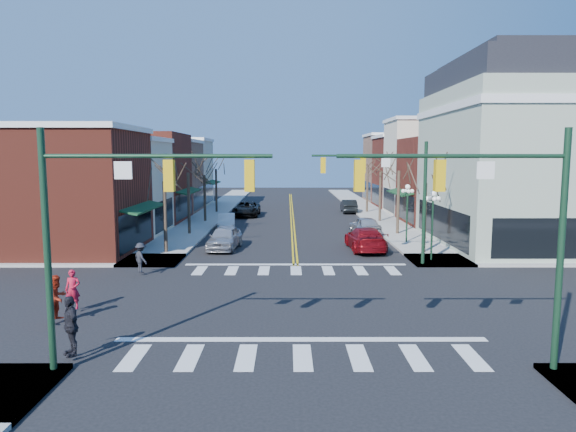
{
  "coord_description": "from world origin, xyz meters",
  "views": [
    {
      "loc": [
        -0.48,
        -21.93,
        6.43
      ],
      "look_at": [
        -0.45,
        8.54,
        2.8
      ],
      "focal_mm": 32.0,
      "sensor_mm": 36.0,
      "label": 1
    }
  ],
  "objects_px": {
    "lamppost_midblock": "(407,203)",
    "car_right_far": "(349,206)",
    "car_left_near": "(224,238)",
    "pedestrian_dark_b": "(141,258)",
    "car_right_mid": "(365,226)",
    "pedestrian_red_a": "(73,289)",
    "car_left_far": "(247,209)",
    "pedestrian_red_b": "(57,298)",
    "pedestrian_dark_a": "(71,326)",
    "car_right_near": "(365,239)",
    "lamppost_corner": "(433,213)",
    "victorian_corner": "(528,152)",
    "car_left_mid": "(226,221)"
  },
  "relations": [
    {
      "from": "lamppost_corner",
      "to": "car_left_mid",
      "type": "distance_m",
      "value": 19.88
    },
    {
      "from": "victorian_corner",
      "to": "lamppost_corner",
      "type": "relative_size",
      "value": 3.29
    },
    {
      "from": "car_left_near",
      "to": "pedestrian_red_a",
      "type": "height_order",
      "value": "pedestrian_red_a"
    },
    {
      "from": "pedestrian_red_a",
      "to": "pedestrian_dark_a",
      "type": "bearing_deg",
      "value": -74.76
    },
    {
      "from": "lamppost_midblock",
      "to": "pedestrian_dark_b",
      "type": "height_order",
      "value": "lamppost_midblock"
    },
    {
      "from": "pedestrian_red_b",
      "to": "car_right_mid",
      "type": "bearing_deg",
      "value": -15.56
    },
    {
      "from": "lamppost_midblock",
      "to": "pedestrian_dark_a",
      "type": "distance_m",
      "value": 26.45
    },
    {
      "from": "victorian_corner",
      "to": "pedestrian_red_b",
      "type": "bearing_deg",
      "value": -145.96
    },
    {
      "from": "car_right_far",
      "to": "pedestrian_red_b",
      "type": "height_order",
      "value": "pedestrian_red_b"
    },
    {
      "from": "car_right_near",
      "to": "pedestrian_red_a",
      "type": "height_order",
      "value": "pedestrian_red_a"
    },
    {
      "from": "car_left_far",
      "to": "pedestrian_red_b",
      "type": "height_order",
      "value": "pedestrian_red_b"
    },
    {
      "from": "car_right_mid",
      "to": "pedestrian_dark_b",
      "type": "xyz_separation_m",
      "value": [
        -14.15,
        -14.1,
        0.21
      ]
    },
    {
      "from": "car_left_far",
      "to": "pedestrian_red_a",
      "type": "bearing_deg",
      "value": -96.29
    },
    {
      "from": "car_right_near",
      "to": "car_right_far",
      "type": "bearing_deg",
      "value": -96.34
    },
    {
      "from": "pedestrian_red_a",
      "to": "pedestrian_dark_a",
      "type": "height_order",
      "value": "pedestrian_dark_a"
    },
    {
      "from": "lamppost_corner",
      "to": "car_right_near",
      "type": "height_order",
      "value": "lamppost_corner"
    },
    {
      "from": "car_right_near",
      "to": "pedestrian_red_b",
      "type": "relative_size",
      "value": 3.09
    },
    {
      "from": "pedestrian_dark_a",
      "to": "car_right_near",
      "type": "bearing_deg",
      "value": 108.45
    },
    {
      "from": "car_left_near",
      "to": "car_left_far",
      "type": "relative_size",
      "value": 0.84
    },
    {
      "from": "car_left_mid",
      "to": "pedestrian_dark_a",
      "type": "relative_size",
      "value": 2.14
    },
    {
      "from": "car_right_near",
      "to": "pedestrian_dark_b",
      "type": "bearing_deg",
      "value": 26.6
    },
    {
      "from": "pedestrian_red_a",
      "to": "pedestrian_dark_a",
      "type": "distance_m",
      "value": 5.3
    },
    {
      "from": "pedestrian_red_b",
      "to": "pedestrian_dark_b",
      "type": "relative_size",
      "value": 1.08
    },
    {
      "from": "victorian_corner",
      "to": "car_right_far",
      "type": "xyz_separation_m",
      "value": [
        -10.1,
        20.82,
        -5.93
      ]
    },
    {
      "from": "car_left_near",
      "to": "car_left_far",
      "type": "xyz_separation_m",
      "value": [
        0.0,
        19.26,
        -0.02
      ]
    },
    {
      "from": "car_right_mid",
      "to": "car_right_far",
      "type": "bearing_deg",
      "value": -99.83
    },
    {
      "from": "car_left_near",
      "to": "car_left_far",
      "type": "height_order",
      "value": "car_left_near"
    },
    {
      "from": "car_right_mid",
      "to": "pedestrian_dark_a",
      "type": "height_order",
      "value": "pedestrian_dark_a"
    },
    {
      "from": "car_left_mid",
      "to": "pedestrian_dark_b",
      "type": "bearing_deg",
      "value": -103.73
    },
    {
      "from": "lamppost_midblock",
      "to": "car_left_mid",
      "type": "relative_size",
      "value": 1.06
    },
    {
      "from": "car_left_near",
      "to": "car_right_mid",
      "type": "xyz_separation_m",
      "value": [
        10.6,
        6.42,
        -0.04
      ]
    },
    {
      "from": "car_left_mid",
      "to": "pedestrian_red_b",
      "type": "distance_m",
      "value": 25.57
    },
    {
      "from": "car_left_near",
      "to": "pedestrian_dark_a",
      "type": "bearing_deg",
      "value": -92.34
    },
    {
      "from": "lamppost_corner",
      "to": "pedestrian_red_a",
      "type": "distance_m",
      "value": 20.21
    },
    {
      "from": "car_right_far",
      "to": "lamppost_corner",
      "type": "bearing_deg",
      "value": 94.26
    },
    {
      "from": "car_right_far",
      "to": "car_right_near",
      "type": "bearing_deg",
      "value": 86.43
    },
    {
      "from": "pedestrian_red_a",
      "to": "pedestrian_red_b",
      "type": "bearing_deg",
      "value": -95.96
    },
    {
      "from": "car_right_mid",
      "to": "pedestrian_red_b",
      "type": "height_order",
      "value": "pedestrian_red_b"
    },
    {
      "from": "car_right_far",
      "to": "pedestrian_red_b",
      "type": "relative_size",
      "value": 2.52
    },
    {
      "from": "car_right_mid",
      "to": "pedestrian_red_a",
      "type": "relative_size",
      "value": 2.73
    },
    {
      "from": "lamppost_midblock",
      "to": "car_right_far",
      "type": "bearing_deg",
      "value": 95.06
    },
    {
      "from": "lamppost_corner",
      "to": "lamppost_midblock",
      "type": "height_order",
      "value": "same"
    },
    {
      "from": "car_left_far",
      "to": "lamppost_corner",
      "type": "bearing_deg",
      "value": -59.75
    },
    {
      "from": "car_right_near",
      "to": "car_right_mid",
      "type": "bearing_deg",
      "value": -100.72
    },
    {
      "from": "car_left_far",
      "to": "car_left_mid",
      "type": "bearing_deg",
      "value": -94.67
    },
    {
      "from": "lamppost_midblock",
      "to": "pedestrian_red_a",
      "type": "bearing_deg",
      "value": -136.76
    },
    {
      "from": "lamppost_midblock",
      "to": "pedestrian_red_a",
      "type": "height_order",
      "value": "lamppost_midblock"
    },
    {
      "from": "lamppost_midblock",
      "to": "car_left_near",
      "type": "xyz_separation_m",
      "value": [
        -13.0,
        -2.23,
        -2.17
      ]
    },
    {
      "from": "lamppost_midblock",
      "to": "car_right_far",
      "type": "distance_m",
      "value": 20.52
    },
    {
      "from": "victorian_corner",
      "to": "car_right_near",
      "type": "bearing_deg",
      "value": -169.66
    }
  ]
}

